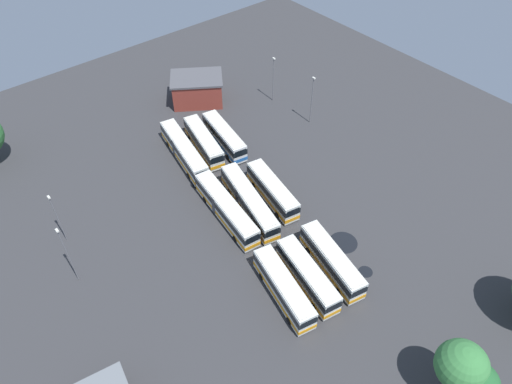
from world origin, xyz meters
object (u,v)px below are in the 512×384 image
object	(u,v)px
lamp_post_far_corner	(68,254)
bus_row2_slot0	(284,288)
bus_row0_slot2	(224,136)
bus_row1_slot0	(226,209)
depot_building	(197,89)
lamp_post_near_entrance	(273,78)
bus_row2_slot2	(332,261)
lamp_post_mid_lot	(312,99)
bus_row2_slot1	(307,275)
lamp_post_by_building	(57,217)
bus_row0_slot1	(204,142)
tree_northwest	(462,366)
bus_row1_slot1	(249,201)
bus_row0_slot0	(184,151)
bus_row1_slot2	(272,191)
tree_north_edge	(475,384)

from	to	relation	value
lamp_post_far_corner	bus_row2_slot0	bearing A→B (deg)	44.92
bus_row0_slot2	bus_row1_slot0	world-z (taller)	same
depot_building	lamp_post_near_entrance	size ratio (longest dim) A/B	1.33
bus_row2_slot2	lamp_post_mid_lot	world-z (taller)	lamp_post_mid_lot
lamp_post_near_entrance	lamp_post_mid_lot	distance (m)	9.42
bus_row2_slot0	bus_row2_slot1	xyz separation A→B (m)	(0.50, 3.49, -0.00)
bus_row2_slot1	lamp_post_mid_lot	size ratio (longest dim) A/B	1.27
lamp_post_far_corner	lamp_post_near_entrance	world-z (taller)	lamp_post_far_corner
bus_row2_slot1	lamp_post_by_building	distance (m)	33.06
bus_row2_slot2	lamp_post_near_entrance	xyz separation A→B (m)	(-34.11, 19.74, 2.92)
bus_row0_slot1	lamp_post_mid_lot	size ratio (longest dim) A/B	1.32
depot_building	tree_northwest	distance (m)	62.46
lamp_post_near_entrance	bus_row1_slot0	bearing A→B (deg)	-53.30
bus_row1_slot1	bus_row1_slot0	bearing A→B (deg)	-105.03
bus_row2_slot1	lamp_post_mid_lot	bearing A→B (deg)	135.22
bus_row2_slot0	depot_building	world-z (taller)	depot_building
bus_row1_slot0	lamp_post_far_corner	distance (m)	21.39
bus_row2_slot2	lamp_post_near_entrance	world-z (taller)	lamp_post_near_entrance
bus_row1_slot1	depot_building	distance (m)	29.75
bus_row2_slot0	tree_northwest	size ratio (longest dim) A/B	1.38
bus_row0_slot1	bus_row0_slot2	size ratio (longest dim) A/B	1.00
bus_row0_slot0	tree_northwest	world-z (taller)	tree_northwest
bus_row2_slot0	bus_row1_slot0	bearing A→B (deg)	170.26
bus_row1_slot1	bus_row2_slot1	size ratio (longest dim) A/B	1.27
bus_row1_slot0	bus_row2_slot2	world-z (taller)	same
depot_building	bus_row1_slot1	bearing A→B (deg)	-20.32
bus_row1_slot0	bus_row1_slot1	xyz separation A→B (m)	(0.91, 3.40, 0.00)
bus_row0_slot0	bus_row2_slot1	world-z (taller)	same
bus_row1_slot2	tree_north_edge	world-z (taller)	tree_north_edge
bus_row0_slot1	lamp_post_far_corner	distance (m)	29.35
bus_row1_slot1	depot_building	bearing A→B (deg)	159.68
bus_row1_slot0	lamp_post_near_entrance	bearing A→B (deg)	126.70
bus_row0_slot2	bus_row1_slot1	size ratio (longest dim) A/B	0.82
lamp_post_near_entrance	bus_row1_slot1	bearing A→B (deg)	-47.78
bus_row0_slot0	tree_northwest	xyz separation A→B (m)	(48.92, 0.44, 3.94)
bus_row2_slot2	tree_north_edge	bearing A→B (deg)	-4.95
lamp_post_far_corner	tree_north_edge	bearing A→B (deg)	31.15
bus_row1_slot1	tree_northwest	xyz separation A→B (m)	(33.54, -0.49, 3.94)
depot_building	lamp_post_by_building	world-z (taller)	lamp_post_by_building
bus_row0_slot2	depot_building	world-z (taller)	depot_building
lamp_post_far_corner	lamp_post_by_building	bearing A→B (deg)	167.71
lamp_post_by_building	lamp_post_mid_lot	bearing A→B (deg)	87.89
lamp_post_far_corner	bus_row0_slot2	bearing A→B (deg)	108.03
bus_row0_slot1	bus_row1_slot0	xyz separation A→B (m)	(14.31, -6.19, 0.00)
bus_row0_slot2	lamp_post_far_corner	xyz separation A→B (m)	(9.92, -30.48, 3.37)
depot_building	tree_northwest	size ratio (longest dim) A/B	1.37
bus_row0_slot2	lamp_post_by_building	bearing A→B (deg)	-84.60
lamp_post_far_corner	lamp_post_mid_lot	size ratio (longest dim) A/B	1.07
bus_row2_slot2	lamp_post_far_corner	size ratio (longest dim) A/B	1.23
bus_row0_slot0	depot_building	world-z (taller)	depot_building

